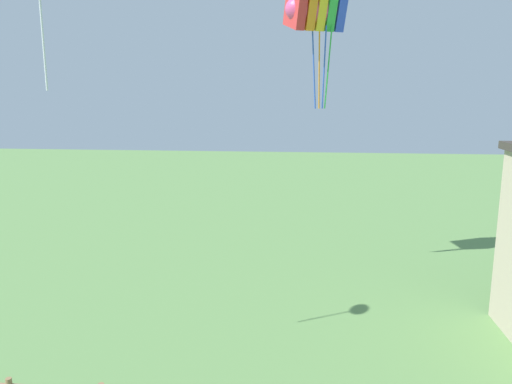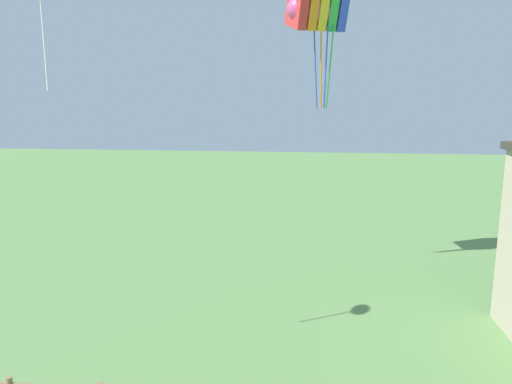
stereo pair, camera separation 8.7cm
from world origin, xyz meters
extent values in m
ellipsoid|color=#E54C8C|center=(1.41, 17.78, 10.48)|extent=(2.87, 2.50, 1.64)
cube|color=red|center=(0.67, 17.43, 10.48)|extent=(1.01, 1.65, 1.66)
cube|color=orange|center=(1.04, 17.60, 10.48)|extent=(1.01, 1.65, 1.66)
cube|color=yellow|center=(1.41, 17.78, 10.48)|extent=(1.01, 1.65, 1.66)
cube|color=green|center=(1.78, 17.95, 10.48)|extent=(1.01, 1.65, 1.66)
cube|color=blue|center=(2.16, 18.12, 10.48)|extent=(1.01, 1.65, 1.66)
cylinder|color=blue|center=(1.41, 17.56, 8.32)|extent=(0.26, 0.47, 3.10)
cylinder|color=orange|center=(1.62, 17.57, 8.32)|extent=(0.13, 0.49, 3.10)
cylinder|color=blue|center=(1.81, 17.60, 8.32)|extent=(0.13, 0.49, 3.10)
cylinder|color=green|center=(1.97, 17.64, 8.32)|extent=(0.26, 0.47, 3.10)
cylinder|color=silver|center=(-5.15, 9.53, 8.56)|extent=(0.05, 0.05, 2.22)
camera|label=1|loc=(1.16, -2.32, 7.43)|focal=35.00mm
camera|label=2|loc=(1.25, -2.31, 7.43)|focal=35.00mm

